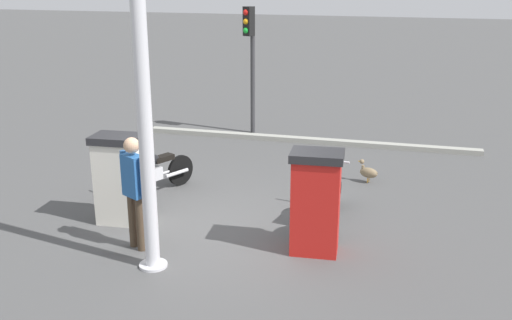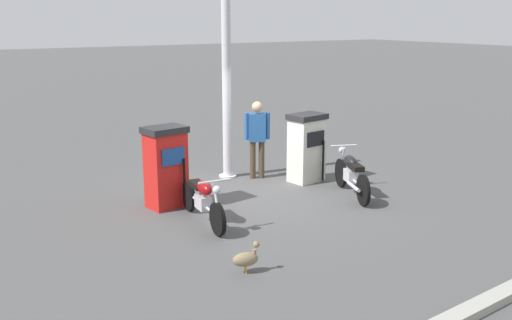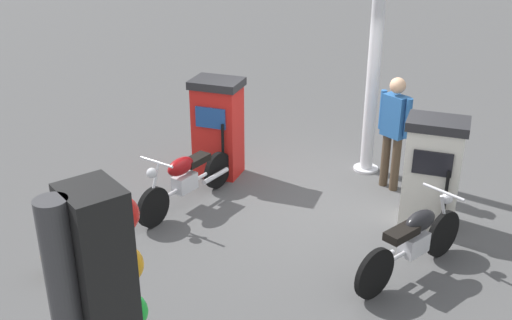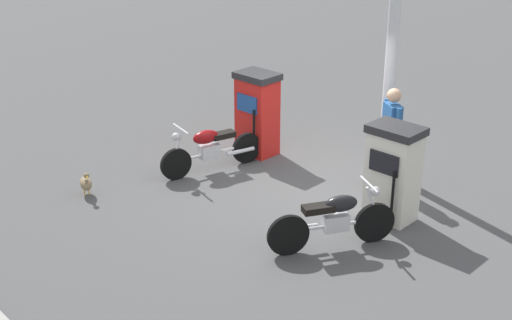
{
  "view_description": "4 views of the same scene",
  "coord_description": "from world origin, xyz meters",
  "px_view_note": "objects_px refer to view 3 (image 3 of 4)",
  "views": [
    {
      "loc": [
        -7.93,
        -3.44,
        3.87
      ],
      "look_at": [
        1.42,
        -0.11,
        0.75
      ],
      "focal_mm": 40.05,
      "sensor_mm": 36.0,
      "label": 1
    },
    {
      "loc": [
        9.53,
        -5.9,
        3.54
      ],
      "look_at": [
        0.6,
        -0.23,
        0.92
      ],
      "focal_mm": 40.79,
      "sensor_mm": 36.0,
      "label": 2
    },
    {
      "loc": [
        7.27,
        3.07,
        4.24
      ],
      "look_at": [
        0.87,
        -0.35,
        0.98
      ],
      "focal_mm": 43.14,
      "sensor_mm": 36.0,
      "label": 3
    },
    {
      "loc": [
        7.26,
        8.08,
        5.1
      ],
      "look_at": [
        1.06,
        0.08,
        0.79
      ],
      "focal_mm": 49.74,
      "sensor_mm": 36.0,
      "label": 4
    }
  ],
  "objects_px": {
    "fuel_pump_near": "(218,127)",
    "attendant_person": "(394,126)",
    "wandering_duck": "(51,259)",
    "canopy_support_pole": "(375,56)",
    "motorcycle_near_pump": "(186,179)",
    "fuel_pump_far": "(432,172)",
    "motorcycle_far_pump": "(413,240)"
  },
  "relations": [
    {
      "from": "fuel_pump_far",
      "to": "motorcycle_near_pump",
      "type": "relative_size",
      "value": 0.76
    },
    {
      "from": "attendant_person",
      "to": "wandering_duck",
      "type": "height_order",
      "value": "attendant_person"
    },
    {
      "from": "motorcycle_far_pump",
      "to": "attendant_person",
      "type": "bearing_deg",
      "value": -156.67
    },
    {
      "from": "attendant_person",
      "to": "wandering_duck",
      "type": "xyz_separation_m",
      "value": [
        4.13,
        -2.82,
        -0.78
      ]
    },
    {
      "from": "fuel_pump_far",
      "to": "motorcycle_near_pump",
      "type": "bearing_deg",
      "value": -69.66
    },
    {
      "from": "motorcycle_near_pump",
      "to": "attendant_person",
      "type": "xyz_separation_m",
      "value": [
        -1.96,
        2.37,
        0.57
      ]
    },
    {
      "from": "attendant_person",
      "to": "fuel_pump_near",
      "type": "bearing_deg",
      "value": -72.67
    },
    {
      "from": "fuel_pump_near",
      "to": "attendant_person",
      "type": "distance_m",
      "value": 2.67
    },
    {
      "from": "fuel_pump_far",
      "to": "wandering_duck",
      "type": "bearing_deg",
      "value": -47.12
    },
    {
      "from": "fuel_pump_near",
      "to": "attendant_person",
      "type": "bearing_deg",
      "value": 107.33
    },
    {
      "from": "motorcycle_near_pump",
      "to": "fuel_pump_far",
      "type": "bearing_deg",
      "value": 110.34
    },
    {
      "from": "motorcycle_far_pump",
      "to": "canopy_support_pole",
      "type": "bearing_deg",
      "value": -150.96
    },
    {
      "from": "motorcycle_far_pump",
      "to": "attendant_person",
      "type": "relative_size",
      "value": 1.04
    },
    {
      "from": "wandering_duck",
      "to": "canopy_support_pole",
      "type": "xyz_separation_m",
      "value": [
        -4.58,
        2.31,
        1.65
      ]
    },
    {
      "from": "motorcycle_near_pump",
      "to": "wandering_duck",
      "type": "bearing_deg",
      "value": -11.55
    },
    {
      "from": "fuel_pump_far",
      "to": "canopy_support_pole",
      "type": "height_order",
      "value": "canopy_support_pole"
    },
    {
      "from": "fuel_pump_near",
      "to": "motorcycle_near_pump",
      "type": "bearing_deg",
      "value": 8.25
    },
    {
      "from": "motorcycle_near_pump",
      "to": "fuel_pump_near",
      "type": "bearing_deg",
      "value": -171.75
    },
    {
      "from": "motorcycle_near_pump",
      "to": "canopy_support_pole",
      "type": "bearing_deg",
      "value": 142.25
    },
    {
      "from": "motorcycle_near_pump",
      "to": "wandering_duck",
      "type": "xyz_separation_m",
      "value": [
        2.17,
        -0.44,
        -0.21
      ]
    },
    {
      "from": "fuel_pump_far",
      "to": "wandering_duck",
      "type": "height_order",
      "value": "fuel_pump_far"
    },
    {
      "from": "motorcycle_far_pump",
      "to": "wandering_duck",
      "type": "height_order",
      "value": "motorcycle_far_pump"
    },
    {
      "from": "wandering_duck",
      "to": "canopy_support_pole",
      "type": "bearing_deg",
      "value": 153.25
    },
    {
      "from": "motorcycle_near_pump",
      "to": "wandering_duck",
      "type": "distance_m",
      "value": 2.23
    },
    {
      "from": "fuel_pump_near",
      "to": "motorcycle_far_pump",
      "type": "height_order",
      "value": "fuel_pump_near"
    },
    {
      "from": "fuel_pump_far",
      "to": "canopy_support_pole",
      "type": "distance_m",
      "value": 2.11
    },
    {
      "from": "canopy_support_pole",
      "to": "fuel_pump_far",
      "type": "bearing_deg",
      "value": 46.06
    },
    {
      "from": "motorcycle_far_pump",
      "to": "canopy_support_pole",
      "type": "xyz_separation_m",
      "value": [
        -2.56,
        -1.42,
        1.42
      ]
    },
    {
      "from": "fuel_pump_near",
      "to": "canopy_support_pole",
      "type": "bearing_deg",
      "value": 121.37
    },
    {
      "from": "fuel_pump_near",
      "to": "motorcycle_far_pump",
      "type": "relative_size",
      "value": 0.86
    },
    {
      "from": "canopy_support_pole",
      "to": "attendant_person",
      "type": "bearing_deg",
      "value": 48.73
    },
    {
      "from": "fuel_pump_near",
      "to": "attendant_person",
      "type": "xyz_separation_m",
      "value": [
        -0.79,
        2.54,
        0.21
      ]
    }
  ]
}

